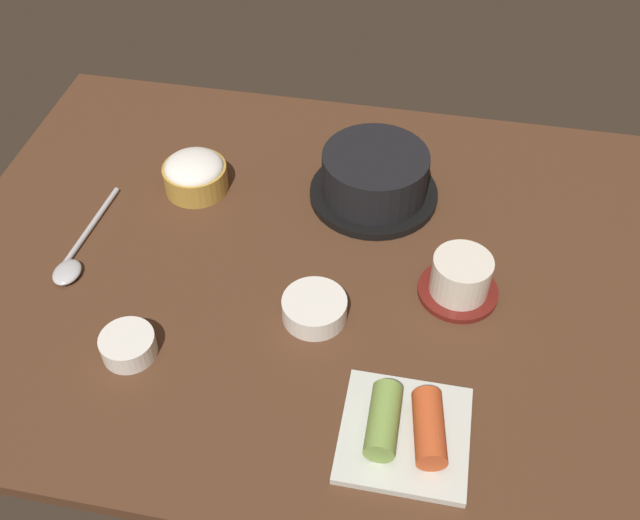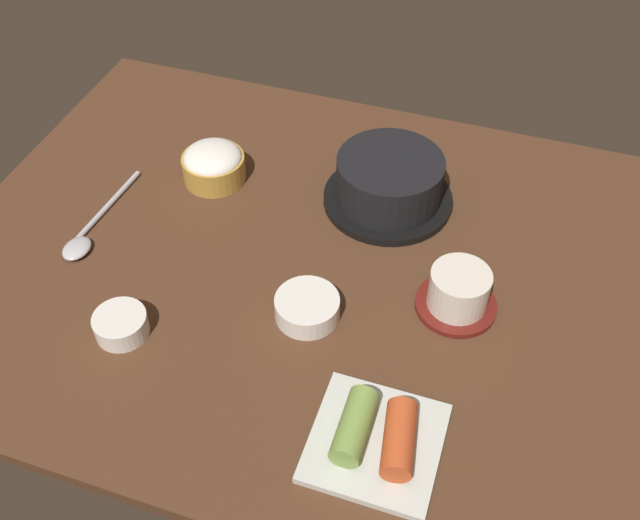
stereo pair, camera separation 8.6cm
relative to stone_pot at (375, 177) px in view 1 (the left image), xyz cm
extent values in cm
cube|color=#4C2D1C|center=(-6.78, -15.12, -4.81)|extent=(100.00, 76.00, 2.00)
cylinder|color=black|center=(0.00, 0.00, -3.21)|extent=(18.93, 18.93, 1.20)
cylinder|color=black|center=(0.00, 0.00, 0.64)|extent=(15.39, 15.39, 6.51)
cylinder|color=#D15619|center=(0.00, 0.00, 3.59)|extent=(13.55, 13.55, 0.60)
cylinder|color=#B78C38|center=(-26.33, -3.16, -1.80)|extent=(9.46, 9.46, 4.02)
ellipsoid|color=white|center=(-26.33, -3.16, 0.21)|extent=(8.70, 8.70, 3.31)
cylinder|color=maroon|center=(13.47, -16.75, -3.41)|extent=(10.48, 10.48, 0.80)
cylinder|color=silver|center=(13.47, -16.75, -0.35)|extent=(7.65, 7.65, 5.33)
cylinder|color=#C6D18C|center=(13.47, -16.75, 2.01)|extent=(6.50, 6.50, 0.40)
cylinder|color=white|center=(-4.14, -24.12, -2.30)|extent=(8.24, 8.24, 3.04)
cylinder|color=#B73323|center=(-4.14, -24.12, -1.08)|extent=(6.76, 6.76, 0.50)
cube|color=silver|center=(8.98, -39.08, -3.31)|extent=(14.19, 14.19, 1.00)
cylinder|color=#7A9E47|center=(6.50, -39.08, -1.10)|extent=(3.49, 8.55, 3.42)
cylinder|color=#C64C23|center=(11.47, -39.08, -1.10)|extent=(4.70, 8.94, 3.42)
cylinder|color=white|center=(-25.07, -33.96, -2.36)|extent=(6.69, 6.69, 2.91)
cylinder|color=brown|center=(-25.07, -33.96, -1.20)|extent=(5.49, 5.49, 0.50)
cylinder|color=#B7B7BC|center=(-38.50, -14.70, -3.41)|extent=(2.10, 17.85, 0.80)
ellipsoid|color=#B7B7BC|center=(-37.85, -23.60, -3.09)|extent=(3.60, 4.68, 1.26)
camera|label=1|loc=(7.61, -81.21, 68.24)|focal=40.80mm
camera|label=2|loc=(15.94, -79.02, 68.24)|focal=40.80mm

